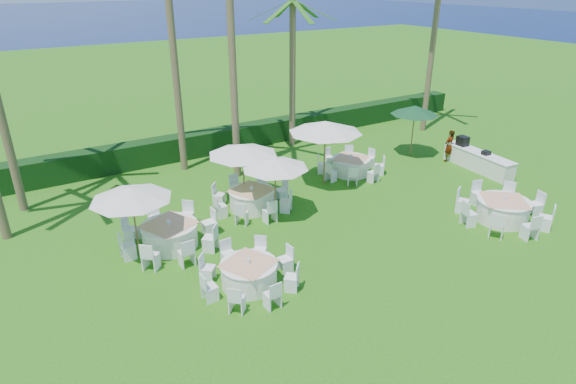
# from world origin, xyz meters

# --- Properties ---
(ground) EXTENTS (120.00, 120.00, 0.00)m
(ground) POSITION_xyz_m (0.00, 0.00, 0.00)
(ground) COLOR #236210
(ground) RESTS_ON ground
(hedge) EXTENTS (34.00, 1.00, 1.20)m
(hedge) POSITION_xyz_m (0.00, 12.00, 0.60)
(hedge) COLOR black
(hedge) RESTS_ON ground
(ocean) EXTENTS (260.00, 260.00, 0.00)m
(ocean) POSITION_xyz_m (0.00, 102.00, 0.00)
(ocean) COLOR #071848
(ocean) RESTS_ON ground
(banquet_table_a) EXTENTS (3.02, 3.02, 0.92)m
(banquet_table_a) POSITION_xyz_m (-3.92, 0.36, 0.40)
(banquet_table_a) COLOR white
(banquet_table_a) RESTS_ON ground
(banquet_table_c) EXTENTS (3.39, 3.39, 1.02)m
(banquet_table_c) POSITION_xyz_m (6.21, -0.99, 0.45)
(banquet_table_c) COLOR white
(banquet_table_c) RESTS_ON ground
(banquet_table_d) EXTENTS (3.37, 3.37, 1.01)m
(banquet_table_d) POSITION_xyz_m (-5.17, 3.83, 0.45)
(banquet_table_d) COLOR white
(banquet_table_d) RESTS_ON ground
(banquet_table_e) EXTENTS (3.21, 3.21, 0.97)m
(banquet_table_e) POSITION_xyz_m (-1.39, 4.96, 0.43)
(banquet_table_e) COLOR white
(banquet_table_e) RESTS_ON ground
(banquet_table_f) EXTENTS (3.12, 3.12, 0.94)m
(banquet_table_f) POSITION_xyz_m (4.28, 5.79, 0.41)
(banquet_table_f) COLOR white
(banquet_table_f) RESTS_ON ground
(umbrella_a) EXTENTS (2.63, 2.63, 2.44)m
(umbrella_a) POSITION_xyz_m (-6.25, 3.90, 2.23)
(umbrella_a) COLOR brown
(umbrella_a) RESTS_ON ground
(umbrella_b) EXTENTS (2.55, 2.55, 2.41)m
(umbrella_b) POSITION_xyz_m (-0.92, 3.90, 2.20)
(umbrella_b) COLOR brown
(umbrella_b) RESTS_ON ground
(umbrella_c) EXTENTS (2.82, 2.82, 2.48)m
(umbrella_c) POSITION_xyz_m (-1.34, 5.71, 2.26)
(umbrella_c) COLOR brown
(umbrella_c) RESTS_ON ground
(umbrella_d) EXTENTS (3.19, 3.19, 2.92)m
(umbrella_d) POSITION_xyz_m (2.47, 5.42, 2.67)
(umbrella_d) COLOR brown
(umbrella_d) RESTS_ON ground
(umbrella_green) EXTENTS (2.42, 2.42, 2.62)m
(umbrella_green) POSITION_xyz_m (8.53, 6.15, 2.39)
(umbrella_green) COLOR brown
(umbrella_green) RESTS_ON ground
(buffet_table) EXTENTS (1.11, 3.84, 1.35)m
(buffet_table) POSITION_xyz_m (9.81, 3.03, 0.47)
(buffet_table) COLOR white
(buffet_table) RESTS_ON ground
(staff_person) EXTENTS (0.62, 0.44, 1.60)m
(staff_person) POSITION_xyz_m (9.50, 4.55, 0.80)
(staff_person) COLOR gray
(staff_person) RESTS_ON ground
(palm_b) EXTENTS (4.32, 4.32, 10.26)m
(palm_b) POSITION_xyz_m (-2.16, 10.49, 5.60)
(palm_b) COLOR brown
(palm_b) RESTS_ON ground
(palm_c) EXTENTS (4.40, 4.12, 11.70)m
(palm_c) POSITION_xyz_m (-0.33, 8.40, 6.34)
(palm_c) COLOR brown
(palm_c) RESTS_ON ground
(palm_d) EXTENTS (4.18, 4.39, 7.49)m
(palm_d) POSITION_xyz_m (4.23, 10.85, 4.18)
(palm_d) COLOR brown
(palm_d) RESTS_ON ground
(palm_e) EXTENTS (4.16, 4.40, 10.73)m
(palm_e) POSITION_xyz_m (12.41, 9.00, 5.84)
(palm_e) COLOR brown
(palm_e) RESTS_ON ground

